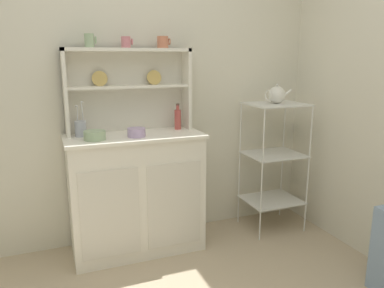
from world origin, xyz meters
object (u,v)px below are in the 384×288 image
at_px(hutch_shelf_unit, 128,83).
at_px(jam_bottle, 178,119).
at_px(cup_sage_0, 90,41).
at_px(bowl_mixing_large, 95,135).
at_px(bakers_rack, 274,152).
at_px(hutch_cabinet, 136,192).
at_px(porcelain_teapot, 277,95).
at_px(utensil_jar, 81,128).

xyz_separation_m(hutch_shelf_unit, jam_bottle, (0.36, -0.08, -0.28)).
height_order(cup_sage_0, bowl_mixing_large, cup_sage_0).
height_order(hutch_shelf_unit, cup_sage_0, cup_sage_0).
bearing_deg(bowl_mixing_large, bakers_rack, 1.29).
height_order(hutch_cabinet, hutch_shelf_unit, hutch_shelf_unit).
bearing_deg(porcelain_teapot, bowl_mixing_large, -178.71).
distance_m(bakers_rack, cup_sage_0, 1.68).
xyz_separation_m(jam_bottle, utensil_jar, (-0.72, -0.01, -0.02)).
bearing_deg(hutch_cabinet, utensil_jar, 167.86).
distance_m(hutch_cabinet, cup_sage_0, 1.13).
bearing_deg(jam_bottle, hutch_cabinet, -166.61).
xyz_separation_m(bakers_rack, jam_bottle, (-0.80, 0.13, 0.31)).
distance_m(hutch_cabinet, hutch_shelf_unit, 0.81).
height_order(cup_sage_0, utensil_jar, cup_sage_0).
height_order(bakers_rack, utensil_jar, utensil_jar).
relative_size(bowl_mixing_large, jam_bottle, 0.74).
xyz_separation_m(hutch_shelf_unit, utensil_jar, (-0.36, -0.08, -0.30)).
height_order(hutch_shelf_unit, jam_bottle, hutch_shelf_unit).
bearing_deg(jam_bottle, porcelain_teapot, -9.02).
relative_size(bakers_rack, porcelain_teapot, 4.71).
xyz_separation_m(hutch_cabinet, porcelain_teapot, (1.16, -0.04, 0.69)).
bearing_deg(hutch_cabinet, bakers_rack, -2.01).
bearing_deg(jam_bottle, utensil_jar, -179.34).
bearing_deg(jam_bottle, cup_sage_0, 176.69).
height_order(bakers_rack, porcelain_teapot, porcelain_teapot).
relative_size(hutch_shelf_unit, porcelain_teapot, 4.00).
relative_size(cup_sage_0, utensil_jar, 0.38).
bearing_deg(jam_bottle, bakers_rack, -9.01).
relative_size(hutch_cabinet, bakers_rack, 0.91).
bearing_deg(hutch_shelf_unit, porcelain_teapot, -9.88).
bearing_deg(utensil_jar, hutch_shelf_unit, 13.02).
distance_m(jam_bottle, utensil_jar, 0.73).
bearing_deg(porcelain_teapot, jam_bottle, 170.98).
xyz_separation_m(cup_sage_0, bowl_mixing_large, (-0.03, -0.20, -0.62)).
xyz_separation_m(bowl_mixing_large, utensil_jar, (-0.08, 0.15, 0.03)).
xyz_separation_m(cup_sage_0, porcelain_teapot, (1.42, -0.16, -0.41)).
distance_m(hutch_shelf_unit, jam_bottle, 0.46).
relative_size(hutch_cabinet, porcelain_teapot, 4.30).
bearing_deg(bakers_rack, hutch_shelf_unit, 170.13).
bearing_deg(bakers_rack, porcelain_teapot, -180.00).
xyz_separation_m(hutch_shelf_unit, bowl_mixing_large, (-0.29, -0.24, -0.33)).
bearing_deg(porcelain_teapot, utensil_jar, 175.55).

